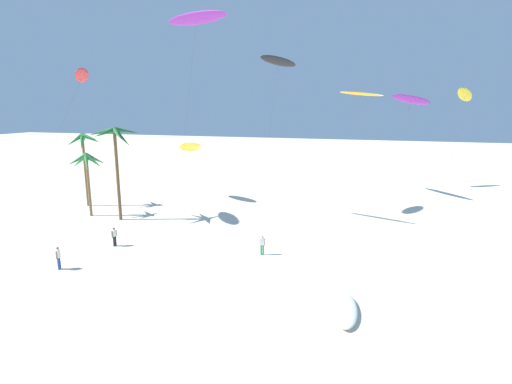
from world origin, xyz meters
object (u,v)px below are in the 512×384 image
palm_tree_1 (87,163)px  flying_kite_1 (82,75)px  flying_kite_2 (411,100)px  person_foreground_walker (262,244)px  flying_kite_6 (279,61)px  palm_tree_2 (115,140)px  flying_kite_4 (196,18)px  grounded_kite_0 (345,310)px  palm_tree_0 (83,144)px  flying_kite_5 (360,94)px  person_near_left (114,236)px  flying_kite_3 (190,147)px  flying_kite_0 (465,95)px  person_near_right (58,257)px

palm_tree_1 → flying_kite_1: (1.29, -1.08, 8.98)m
flying_kite_2 → person_foreground_walker: (-12.49, -33.58, -11.88)m
flying_kite_6 → palm_tree_2: bearing=-150.7°
flying_kite_4 → grounded_kite_0: 30.01m
palm_tree_0 → flying_kite_2: (37.26, 23.98, 5.34)m
flying_kite_5 → grounded_kite_0: 35.83m
flying_kite_6 → person_near_left: (-10.39, -15.67, -15.59)m
palm_tree_0 → person_near_left: size_ratio=5.28×
person_foreground_walker → palm_tree_0: bearing=158.8°
flying_kite_6 → flying_kite_3: bearing=168.3°
flying_kite_4 → flying_kite_5: 23.97m
flying_kite_0 → flying_kite_3: size_ratio=1.55×
flying_kite_6 → person_near_right: (-11.14, -21.19, -15.55)m
person_foreground_walker → person_near_left: size_ratio=0.99×
flying_kite_2 → person_foreground_walker: flying_kite_2 is taller
person_near_left → flying_kite_2: bearing=54.5°
flying_kite_1 → palm_tree_2: bearing=15.0°
flying_kite_4 → flying_kite_6: size_ratio=1.20×
palm_tree_0 → flying_kite_3: size_ratio=0.97×
flying_kite_1 → grounded_kite_0: (27.30, -12.36, -14.57)m
palm_tree_1 → person_near_left: (8.63, -7.59, -4.90)m
flying_kite_2 → flying_kite_4: bearing=-130.0°
flying_kite_2 → person_near_right: flying_kite_2 is taller
palm_tree_0 → flying_kite_5: 34.97m
flying_kite_0 → person_near_left: flying_kite_0 is taller
palm_tree_0 → person_near_right: palm_tree_0 is taller
palm_tree_0 → flying_kite_4: flying_kite_4 is taller
flying_kite_5 → person_near_right: size_ratio=8.09×
palm_tree_2 → person_near_right: bearing=-73.1°
flying_kite_1 → flying_kite_4: size_ratio=0.76×
palm_tree_0 → flying_kite_1: 9.98m
palm_tree_2 → flying_kite_0: flying_kite_0 is taller
palm_tree_1 → person_near_right: 16.04m
flying_kite_1 → flying_kite_2: size_ratio=1.13×
palm_tree_0 → palm_tree_2: (7.43, -4.11, 0.98)m
palm_tree_2 → person_foreground_walker: bearing=-17.6°
palm_tree_1 → grounded_kite_0: size_ratio=1.60×
flying_kite_4 → person_near_right: 24.83m
palm_tree_1 → flying_kite_1: 9.13m
flying_kite_6 → grounded_kite_0: 28.64m
flying_kite_0 → flying_kite_1: 39.82m
flying_kite_2 → flying_kite_1: bearing=-138.5°
flying_kite_5 → person_near_left: (-18.41, -27.43, -12.50)m
flying_kite_5 → person_foreground_walker: size_ratio=8.49×
palm_tree_1 → flying_kite_6: 23.27m
person_foreground_walker → flying_kite_6: bearing=99.5°
person_foreground_walker → person_near_right: bearing=-151.6°
flying_kite_6 → grounded_kite_0: size_ratio=3.95×
flying_kite_1 → flying_kite_3: 15.21m
person_near_left → person_foreground_walker: bearing=7.9°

